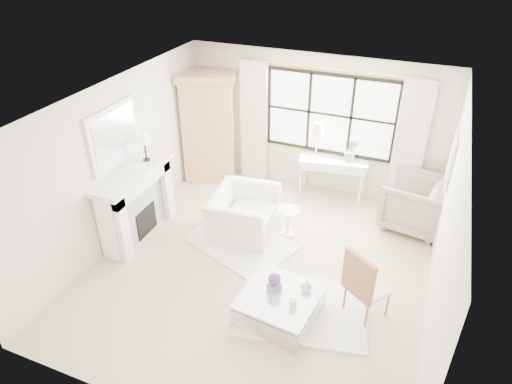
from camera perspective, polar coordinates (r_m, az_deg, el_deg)
floor at (r=7.36m, az=0.59°, el=-9.22°), size 5.50×5.50×0.00m
ceiling at (r=5.96m, az=0.73°, el=10.88°), size 5.50×5.50×0.00m
wall_back at (r=8.90m, az=7.23°, el=8.42°), size 5.00×0.00×5.00m
wall_front at (r=4.69m, az=-12.35°, el=-16.83°), size 5.00×0.00×5.00m
wall_left at (r=7.71m, az=-16.95°, el=3.45°), size 0.00×5.50×5.50m
wall_right at (r=6.25m, az=22.56°, el=-4.75°), size 0.00×5.50×5.50m
window_pane at (r=8.72m, az=9.22°, el=9.56°), size 2.40×0.02×1.50m
window_frame at (r=8.71m, az=9.21°, el=9.54°), size 2.50×0.04×1.50m
curtain_rod at (r=8.38m, az=9.63°, el=14.94°), size 3.30×0.04×0.04m
curtain_left at (r=9.20m, az=-0.27°, el=8.70°), size 0.55×0.10×2.47m
curtain_right at (r=8.62m, az=18.60°, el=5.35°), size 0.55×0.10×2.47m
fireplace at (r=7.92m, az=-14.88°, el=-1.30°), size 0.58×1.66×1.26m
mirror_frame at (r=7.48m, az=-17.34°, el=6.72°), size 0.05×1.15×0.95m
mirror_glass at (r=7.46m, az=-17.16°, el=6.69°), size 0.02×1.00×0.80m
art_frame at (r=7.64m, az=23.20°, el=3.62°), size 0.04×0.62×0.82m
art_canvas at (r=7.63m, az=23.05°, el=3.65°), size 0.01×0.52×0.72m
mantel_lamp at (r=7.71m, az=-13.85°, el=6.48°), size 0.22×0.22×0.51m
armoire at (r=9.30m, az=-5.96°, el=8.14°), size 1.30×1.05×2.24m
console_table at (r=9.01m, az=9.47°, el=1.80°), size 1.36×0.67×0.80m
console_lamp at (r=8.65m, az=7.71°, el=7.76°), size 0.28×0.28×0.69m
orchid_plant at (r=8.67m, az=11.84°, el=5.09°), size 0.27×0.22×0.48m
side_table at (r=7.85m, az=4.02°, el=-3.28°), size 0.40×0.40×0.51m
rug_left at (r=7.81m, az=-1.94°, el=-6.31°), size 2.00×1.72×0.03m
rug_right at (r=6.70m, az=5.82°, el=-14.23°), size 2.02×1.67×0.03m
club_armchair at (r=7.87m, az=-1.60°, el=-2.65°), size 1.12×1.25×0.76m
wingback_chair at (r=8.44m, az=19.18°, el=-1.32°), size 1.18×1.15×0.94m
french_chair at (r=6.58m, az=13.50°, el=-12.64°), size 0.67×0.67×1.08m
coffee_table at (r=6.47m, az=2.94°, el=-14.03°), size 1.11×1.11×0.38m
planter_box at (r=6.36m, az=2.30°, el=-11.78°), size 0.20×0.20×0.11m
planter_flowers at (r=6.27m, az=2.33°, el=-10.81°), size 0.17×0.17×0.17m
pillar_candle at (r=6.16m, az=4.66°, el=-13.66°), size 0.10×0.10×0.12m
coffee_vase at (r=6.38m, az=6.35°, el=-11.54°), size 0.19×0.19×0.17m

